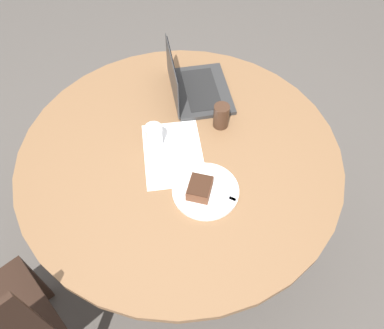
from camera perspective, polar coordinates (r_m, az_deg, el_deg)
The scene contains 9 objects.
ground_plane at distance 2.13m, azimuth -1.37°, elevation -10.32°, with size 12.00×12.00×0.00m, color #4C4742.
dining_table at distance 1.60m, azimuth -1.80°, elevation -0.56°, with size 1.30×1.30×0.74m.
paper_document at distance 1.50m, azimuth -2.89°, elevation 1.71°, with size 0.35×0.27×0.00m.
plate at distance 1.39m, azimuth 2.08°, elevation -4.00°, with size 0.25×0.25×0.01m.
cake_slice at distance 1.36m, azimuth 1.18°, elevation -3.62°, with size 0.12×0.10×0.05m.
fork at distance 1.38m, azimuth 4.21°, elevation -4.37°, with size 0.10×0.16×0.00m.
coffee_glass at distance 1.56m, azimuth 4.47°, elevation 7.39°, with size 0.07×0.07×0.11m.
water_glass at distance 1.50m, azimuth -5.79°, elevation 4.38°, with size 0.07×0.07×0.10m.
laptop at distance 1.71m, azimuth 0.42°, elevation 11.68°, with size 0.37×0.31×0.21m.
Camera 1 is at (-0.93, -0.04, 1.92)m, focal length 35.00 mm.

